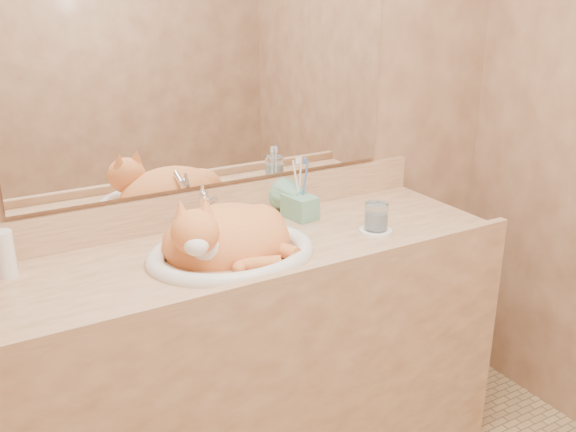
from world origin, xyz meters
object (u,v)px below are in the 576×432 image
vanity_counter (255,367)px  sink_basin (231,231)px  toothbrush_cup (301,202)px  water_glass (376,217)px  cat (224,235)px  soap_dispenser (312,197)px

vanity_counter → sink_basin: bearing=-166.0°
sink_basin → toothbrush_cup: bearing=33.1°
vanity_counter → toothbrush_cup: toothbrush_cup is taller
vanity_counter → water_glass: (0.41, -0.08, 0.48)m
sink_basin → vanity_counter: bearing=20.1°
vanity_counter → water_glass: bearing=-11.8°
cat → toothbrush_cup: cat is taller
sink_basin → cat: (-0.02, 0.02, -0.02)m
sink_basin → soap_dispenser: bearing=24.2°
soap_dispenser → water_glass: (0.13, -0.18, -0.04)m
soap_dispenser → toothbrush_cup: 0.07m
water_glass → vanity_counter: bearing=168.2°
sink_basin → toothbrush_cup: 0.39m
soap_dispenser → toothbrush_cup: size_ratio=1.48×
toothbrush_cup → water_glass: (0.14, -0.24, -0.00)m
vanity_counter → toothbrush_cup: (0.27, 0.16, 0.48)m
water_glass → soap_dispenser: bearing=126.5°
toothbrush_cup → water_glass: bearing=-60.7°
sink_basin → soap_dispenser: size_ratio=2.80×
toothbrush_cup → cat: bearing=-156.3°
vanity_counter → toothbrush_cup: 0.57m
cat → water_glass: size_ratio=4.44×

